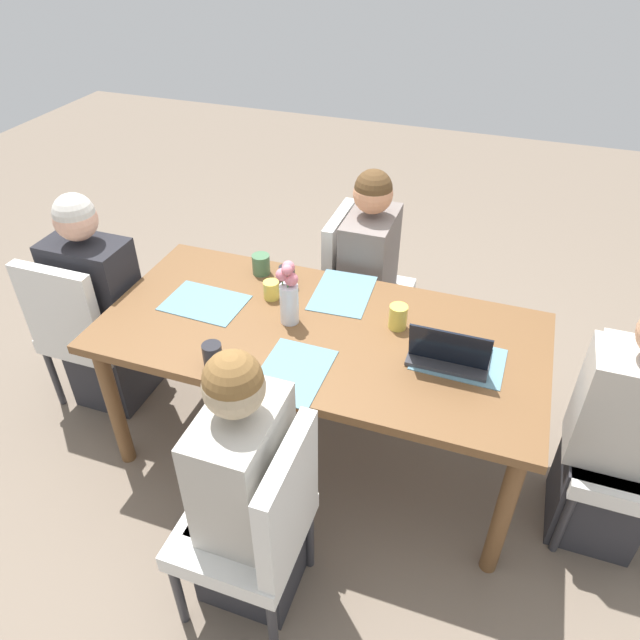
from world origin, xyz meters
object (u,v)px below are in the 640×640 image
object	(u,v)px
flower_vase	(289,294)
coffee_mug_near_left	(287,277)
person_head_left_left_near	(620,442)
coffee_mug_centre_right	(398,317)
person_near_left_mid	(368,286)
coffee_mug_near_right	(213,356)
chair_near_left_mid	(358,282)
person_far_left_far	(247,497)
chair_head_right_right_near	(84,326)
dining_table	(320,344)
coffee_mug_centre_left	(261,264)
chair_head_left_left_near	(632,437)
person_head_right_right_near	(102,315)
laptop_head_left_left_near	(449,353)
chair_far_left_far	(259,522)
coffee_mug_far_left	(271,290)

from	to	relation	value
flower_vase	coffee_mug_near_left	xyz separation A→B (m)	(0.11, -0.26, -0.09)
person_head_left_left_near	coffee_mug_centre_right	bearing A→B (deg)	-8.30
person_near_left_mid	coffee_mug_near_right	size ratio (longest dim) A/B	10.93
chair_near_left_mid	person_near_left_mid	xyz separation A→B (m)	(-0.07, 0.06, 0.03)
person_far_left_far	chair_head_right_right_near	size ratio (longest dim) A/B	1.33
dining_table	coffee_mug_centre_left	size ratio (longest dim) A/B	19.16
chair_head_left_left_near	coffee_mug_centre_left	bearing A→B (deg)	-8.90
chair_head_right_right_near	coffee_mug_near_left	distance (m)	1.09
coffee_mug_centre_left	person_head_right_right_near	bearing A→B (deg)	21.99
person_near_left_mid	coffee_mug_near_right	distance (m)	1.19
chair_head_left_left_near	laptop_head_left_left_near	world-z (taller)	laptop_head_left_left_near
chair_far_left_far	laptop_head_left_left_near	size ratio (longest dim) A/B	2.81
laptop_head_left_left_near	dining_table	bearing A→B (deg)	-3.08
person_near_left_mid	chair_far_left_far	world-z (taller)	person_near_left_mid
dining_table	chair_far_left_far	distance (m)	0.82
chair_head_left_left_near	person_head_right_right_near	size ratio (longest dim) A/B	0.75
flower_vase	coffee_mug_near_left	bearing A→B (deg)	-66.02
dining_table	laptop_head_left_left_near	world-z (taller)	laptop_head_left_left_near
dining_table	flower_vase	xyz separation A→B (m)	(0.15, -0.01, 0.23)
person_head_left_left_near	coffee_mug_centre_left	world-z (taller)	person_head_left_left_near
coffee_mug_far_left	dining_table	bearing A→B (deg)	152.30
chair_head_left_left_near	coffee_mug_near_right	size ratio (longest dim) A/B	8.23
coffee_mug_near_right	coffee_mug_far_left	bearing A→B (deg)	-92.98
dining_table	laptop_head_left_left_near	bearing A→B (deg)	176.92
dining_table	coffee_mug_far_left	xyz separation A→B (m)	(0.29, -0.15, 0.13)
person_near_left_mid	person_head_right_right_near	xyz separation A→B (m)	(1.21, 0.72, 0.00)
dining_table	laptop_head_left_left_near	distance (m)	0.57
person_head_left_left_near	laptop_head_left_left_near	distance (m)	0.76
chair_head_right_right_near	chair_near_left_mid	bearing A→B (deg)	-144.60
coffee_mug_near_right	chair_far_left_far	bearing A→B (deg)	130.68
chair_head_left_left_near	person_near_left_mid	xyz separation A→B (m)	(1.31, -0.68, 0.03)
coffee_mug_near_left	coffee_mug_centre_right	xyz separation A→B (m)	(-0.57, 0.14, 0.00)
person_near_left_mid	laptop_head_left_left_near	size ratio (longest dim) A/B	3.73
person_far_left_far	person_head_right_right_near	size ratio (longest dim) A/B	1.00
chair_near_left_mid	coffee_mug_centre_left	xyz separation A→B (m)	(0.37, 0.47, 0.31)
laptop_head_left_left_near	person_far_left_far	bearing A→B (deg)	51.12
person_near_left_mid	person_head_right_right_near	bearing A→B (deg)	30.58
person_near_left_mid	coffee_mug_centre_right	size ratio (longest dim) A/B	10.92
chair_head_right_right_near	coffee_mug_near_left	size ratio (longest dim) A/B	8.52
chair_far_left_far	flower_vase	xyz separation A→B (m)	(0.20, -0.82, 0.40)
chair_head_left_left_near	laptop_head_left_left_near	size ratio (longest dim) A/B	2.81
person_head_right_right_near	flower_vase	bearing A→B (deg)	179.39
coffee_mug_near_left	coffee_mug_near_right	size ratio (longest dim) A/B	0.97
chair_head_right_right_near	laptop_head_left_left_near	distance (m)	1.84
person_head_right_right_near	laptop_head_left_left_near	xyz separation A→B (m)	(-1.75, 0.05, 0.27)
dining_table	chair_far_left_far	world-z (taller)	chair_far_left_far
chair_head_right_right_near	coffee_mug_near_left	xyz separation A→B (m)	(-0.99, -0.32, 0.31)
person_head_right_right_near	flower_vase	xyz separation A→B (m)	(-1.05, 0.01, 0.38)
person_head_left_left_near	person_far_left_far	xyz separation A→B (m)	(1.28, 0.73, 0.00)
coffee_mug_near_right	coffee_mug_far_left	world-z (taller)	coffee_mug_near_right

